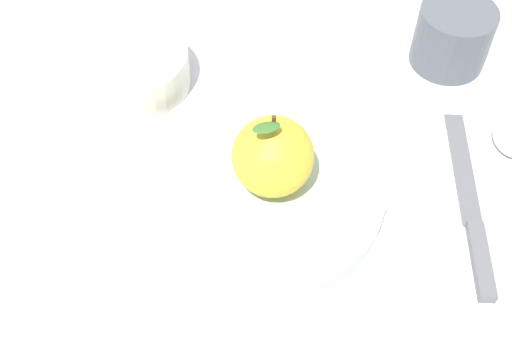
# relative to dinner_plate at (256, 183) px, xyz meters

# --- Properties ---
(ground_plane) EXTENTS (2.40, 2.40, 0.00)m
(ground_plane) POSITION_rel_dinner_plate_xyz_m (-0.02, 0.03, -0.01)
(ground_plane) COLOR silver
(dinner_plate) EXTENTS (0.23, 0.23, 0.02)m
(dinner_plate) POSITION_rel_dinner_plate_xyz_m (0.00, 0.00, 0.00)
(dinner_plate) COLOR #B2C6B2
(dinner_plate) RESTS_ON ground_plane
(apple) EXTENTS (0.07, 0.07, 0.09)m
(apple) POSITION_rel_dinner_plate_xyz_m (-0.01, 0.01, 0.04)
(apple) COLOR gold
(apple) RESTS_ON dinner_plate
(side_bowl) EXTENTS (0.12, 0.12, 0.04)m
(side_bowl) POSITION_rel_dinner_plate_xyz_m (-0.03, -0.18, 0.02)
(side_bowl) COLOR silver
(side_bowl) RESTS_ON ground_plane
(cup) EXTENTS (0.08, 0.08, 0.07)m
(cup) POSITION_rel_dinner_plate_xyz_m (-0.26, 0.06, 0.03)
(cup) COLOR #4C5156
(cup) RESTS_ON ground_plane
(knife) EXTENTS (0.18, 0.13, 0.01)m
(knife) POSITION_rel_dinner_plate_xyz_m (-0.09, 0.17, -0.01)
(knife) COLOR #59595E
(knife) RESTS_ON ground_plane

